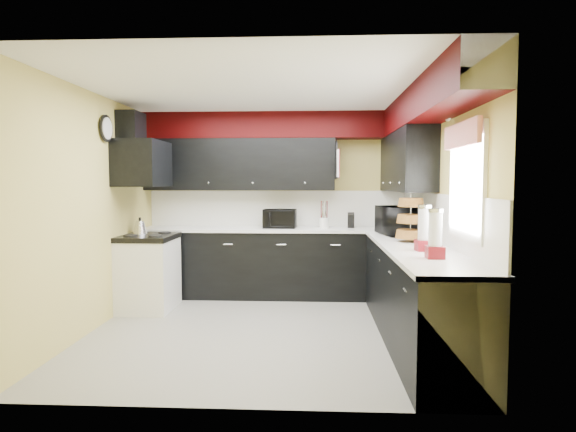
% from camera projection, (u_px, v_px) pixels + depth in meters
% --- Properties ---
extents(ground, '(3.60, 3.60, 0.00)m').
position_uv_depth(ground, '(265.00, 329.00, 5.10)').
color(ground, gray).
rests_on(ground, ground).
extents(wall_back, '(3.60, 0.06, 2.50)m').
position_uv_depth(wall_back, '(277.00, 204.00, 6.80)').
color(wall_back, '#E0C666').
rests_on(wall_back, ground).
extents(wall_right, '(0.06, 3.60, 2.50)m').
position_uv_depth(wall_right, '(439.00, 212.00, 4.92)').
color(wall_right, '#E0C666').
rests_on(wall_right, ground).
extents(wall_left, '(0.06, 3.60, 2.50)m').
position_uv_depth(wall_left, '(96.00, 211.00, 5.10)').
color(wall_left, '#E0C666').
rests_on(wall_left, ground).
extents(ceiling, '(3.60, 3.60, 0.06)m').
position_uv_depth(ceiling, '(264.00, 90.00, 4.92)').
color(ceiling, white).
rests_on(ceiling, wall_back).
extents(cab_back, '(3.60, 0.60, 0.90)m').
position_uv_depth(cab_back, '(275.00, 264.00, 6.56)').
color(cab_back, black).
rests_on(cab_back, ground).
extents(cab_right, '(0.60, 3.00, 0.90)m').
position_uv_depth(cab_right, '(415.00, 296.00, 4.69)').
color(cab_right, black).
rests_on(cab_right, ground).
extents(counter_back, '(3.62, 0.64, 0.04)m').
position_uv_depth(counter_back, '(275.00, 229.00, 6.53)').
color(counter_back, white).
rests_on(counter_back, cab_back).
extents(counter_right, '(0.64, 3.02, 0.04)m').
position_uv_depth(counter_right, '(415.00, 248.00, 4.66)').
color(counter_right, white).
rests_on(counter_right, cab_right).
extents(splash_back, '(3.60, 0.02, 0.50)m').
position_uv_depth(splash_back, '(277.00, 208.00, 6.80)').
color(splash_back, white).
rests_on(splash_back, counter_back).
extents(splash_right, '(0.02, 3.60, 0.50)m').
position_uv_depth(splash_right, '(438.00, 218.00, 4.92)').
color(splash_right, white).
rests_on(splash_right, counter_right).
extents(upper_back, '(2.60, 0.35, 0.70)m').
position_uv_depth(upper_back, '(240.00, 165.00, 6.61)').
color(upper_back, black).
rests_on(upper_back, wall_back).
extents(upper_right, '(0.35, 1.80, 0.70)m').
position_uv_depth(upper_right, '(406.00, 162.00, 5.79)').
color(upper_right, black).
rests_on(upper_right, wall_right).
extents(soffit_back, '(3.60, 0.36, 0.35)m').
position_uv_depth(soffit_back, '(276.00, 126.00, 6.55)').
color(soffit_back, black).
rests_on(soffit_back, wall_back).
extents(soffit_right, '(0.36, 3.24, 0.35)m').
position_uv_depth(soffit_right, '(428.00, 103.00, 4.67)').
color(soffit_right, black).
rests_on(soffit_right, wall_right).
extents(stove, '(0.60, 0.75, 0.86)m').
position_uv_depth(stove, '(149.00, 274.00, 5.89)').
color(stove, white).
rests_on(stove, ground).
extents(cooktop, '(0.62, 0.77, 0.06)m').
position_uv_depth(cooktop, '(148.00, 237.00, 5.86)').
color(cooktop, black).
rests_on(cooktop, stove).
extents(hood, '(0.50, 0.78, 0.55)m').
position_uv_depth(hood, '(142.00, 164.00, 5.80)').
color(hood, black).
rests_on(hood, wall_left).
extents(hood_duct, '(0.24, 0.40, 0.40)m').
position_uv_depth(hood_duct, '(131.00, 129.00, 5.77)').
color(hood_duct, black).
rests_on(hood_duct, wall_left).
extents(window, '(0.03, 0.86, 0.96)m').
position_uv_depth(window, '(467.00, 183.00, 4.00)').
color(window, white).
rests_on(window, wall_right).
extents(valance, '(0.04, 0.88, 0.20)m').
position_uv_depth(valance, '(461.00, 135.00, 3.98)').
color(valance, red).
rests_on(valance, wall_right).
extents(pan_top, '(0.03, 0.22, 0.40)m').
position_uv_depth(pan_top, '(336.00, 149.00, 6.46)').
color(pan_top, black).
rests_on(pan_top, upper_back).
extents(pan_mid, '(0.03, 0.28, 0.46)m').
position_uv_depth(pan_mid, '(337.00, 168.00, 6.35)').
color(pan_mid, black).
rests_on(pan_mid, upper_back).
extents(pan_low, '(0.03, 0.24, 0.42)m').
position_uv_depth(pan_low, '(336.00, 170.00, 6.61)').
color(pan_low, black).
rests_on(pan_low, upper_back).
extents(cut_board, '(0.03, 0.26, 0.35)m').
position_uv_depth(cut_board, '(338.00, 164.00, 6.22)').
color(cut_board, white).
rests_on(cut_board, upper_back).
extents(baskets, '(0.27, 0.27, 0.50)m').
position_uv_depth(baskets, '(411.00, 219.00, 4.99)').
color(baskets, brown).
rests_on(baskets, upper_right).
extents(clock, '(0.03, 0.30, 0.30)m').
position_uv_depth(clock, '(106.00, 128.00, 5.28)').
color(clock, black).
rests_on(clock, wall_left).
extents(deco_plate, '(0.03, 0.24, 0.24)m').
position_uv_depth(deco_plate, '(448.00, 108.00, 4.50)').
color(deco_plate, white).
rests_on(deco_plate, wall_right).
extents(toaster_oven, '(0.45, 0.39, 0.25)m').
position_uv_depth(toaster_oven, '(280.00, 219.00, 6.52)').
color(toaster_oven, black).
rests_on(toaster_oven, counter_back).
extents(microwave, '(0.51, 0.67, 0.34)m').
position_uv_depth(microwave, '(399.00, 221.00, 5.65)').
color(microwave, black).
rests_on(microwave, counter_right).
extents(utensil_crock, '(0.16, 0.16, 0.14)m').
position_uv_depth(utensil_crock, '(324.00, 223.00, 6.50)').
color(utensil_crock, white).
rests_on(utensil_crock, counter_back).
extents(knife_block, '(0.10, 0.13, 0.20)m').
position_uv_depth(knife_block, '(351.00, 221.00, 6.53)').
color(knife_block, black).
rests_on(knife_block, counter_back).
extents(kettle, '(0.20, 0.20, 0.16)m').
position_uv_depth(kettle, '(140.00, 227.00, 5.99)').
color(kettle, silver).
rests_on(kettle, cooktop).
extents(dispenser_a, '(0.15, 0.15, 0.39)m').
position_uv_depth(dispenser_a, '(424.00, 229.00, 4.32)').
color(dispenser_a, '#600E0B').
rests_on(dispenser_a, counter_right).
extents(dispenser_b, '(0.14, 0.14, 0.37)m').
position_uv_depth(dispenser_b, '(435.00, 236.00, 3.89)').
color(dispenser_b, '#6A0C08').
rests_on(dispenser_b, counter_right).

